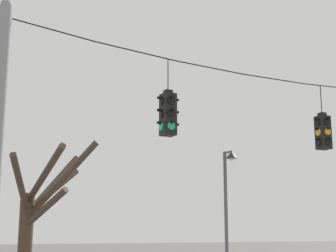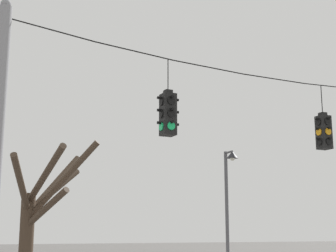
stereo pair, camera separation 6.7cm
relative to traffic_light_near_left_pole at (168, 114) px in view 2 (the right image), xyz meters
The scene contains 5 objects.
span_wire 3.64m from the traffic_light_near_left_pole, ahead, with size 14.67×0.03×0.50m.
traffic_light_near_left_pole is the anchor object (origin of this frame).
traffic_light_over_intersection 4.98m from the traffic_light_near_left_pole, ahead, with size 0.58×0.58×1.90m.
street_lamp 6.27m from the traffic_light_near_left_pole, 43.91° to the left, with size 0.41×0.71×5.19m.
bare_tree 6.63m from the traffic_light_near_left_pole, 108.06° to the left, with size 3.06×4.31×5.30m.
Camera 2 is at (-8.64, -11.01, 2.35)m, focal length 55.00 mm.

